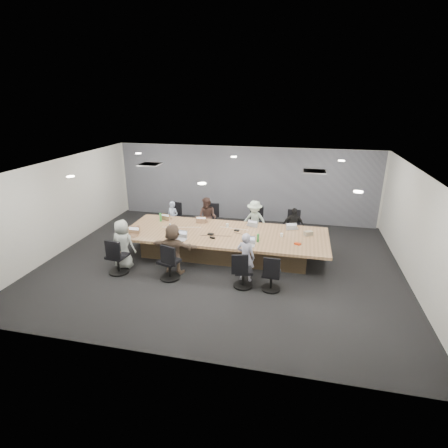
% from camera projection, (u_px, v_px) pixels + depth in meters
% --- Properties ---
extents(floor, '(10.00, 8.00, 0.00)m').
position_uv_depth(floor, '(221.00, 263.00, 10.13)').
color(floor, black).
rests_on(floor, ground).
extents(ceiling, '(10.00, 8.00, 0.00)m').
position_uv_depth(ceiling, '(221.00, 167.00, 9.16)').
color(ceiling, white).
rests_on(ceiling, wall_back).
extents(wall_back, '(10.00, 0.00, 2.80)m').
position_uv_depth(wall_back, '(244.00, 184.00, 13.31)').
color(wall_back, beige).
rests_on(wall_back, ground).
extents(wall_front, '(10.00, 0.00, 2.80)m').
position_uv_depth(wall_front, '(168.00, 291.00, 5.98)').
color(wall_front, beige).
rests_on(wall_front, ground).
extents(wall_left, '(0.00, 8.00, 2.80)m').
position_uv_depth(wall_left, '(62.00, 205.00, 10.66)').
color(wall_left, beige).
rests_on(wall_left, ground).
extents(wall_right, '(0.00, 8.00, 2.80)m').
position_uv_depth(wall_right, '(418.00, 231.00, 8.63)').
color(wall_right, beige).
rests_on(wall_right, ground).
extents(curtain, '(9.80, 0.04, 2.80)m').
position_uv_depth(curtain, '(244.00, 184.00, 13.24)').
color(curtain, slate).
rests_on(curtain, ground).
extents(conference_table, '(6.00, 2.20, 0.74)m').
position_uv_depth(conference_table, '(225.00, 243.00, 10.45)').
color(conference_table, '#4C3B28').
rests_on(conference_table, ground).
extents(chair_0, '(0.65, 0.65, 0.78)m').
position_uv_depth(chair_0, '(176.00, 220.00, 12.44)').
color(chair_0, black).
rests_on(chair_0, ground).
extents(chair_1, '(0.65, 0.65, 0.85)m').
position_uv_depth(chair_1, '(210.00, 222.00, 12.18)').
color(chair_1, black).
rests_on(chair_1, ground).
extents(chair_2, '(0.57, 0.57, 0.85)m').
position_uv_depth(chair_2, '(256.00, 225.00, 11.85)').
color(chair_2, black).
rests_on(chair_2, ground).
extents(chair_3, '(0.53, 0.53, 0.78)m').
position_uv_depth(chair_3, '(293.00, 229.00, 11.61)').
color(chair_3, black).
rests_on(chair_3, ground).
extents(chair_4, '(0.63, 0.63, 0.84)m').
position_uv_depth(chair_4, '(118.00, 259.00, 9.41)').
color(chair_4, black).
rests_on(chair_4, ground).
extents(chair_5, '(0.71, 0.71, 0.83)m').
position_uv_depth(chair_5, '(169.00, 264.00, 9.11)').
color(chair_5, black).
rests_on(chair_5, ground).
extents(chair_6, '(0.62, 0.62, 0.75)m').
position_uv_depth(chair_6, '(243.00, 273.00, 8.72)').
color(chair_6, black).
rests_on(chair_6, ground).
extents(chair_7, '(0.52, 0.52, 0.74)m').
position_uv_depth(chair_7, '(271.00, 276.00, 8.58)').
color(chair_7, black).
rests_on(chair_7, ground).
extents(person_0, '(0.48, 0.37, 1.16)m').
position_uv_depth(person_0, '(173.00, 218.00, 12.06)').
color(person_0, '#91A1C2').
rests_on(person_0, ground).
extents(laptop_0, '(0.35, 0.28, 0.02)m').
position_uv_depth(laptop_0, '(167.00, 219.00, 11.50)').
color(laptop_0, '#8C6647').
rests_on(laptop_0, conference_table).
extents(person_1, '(0.76, 0.65, 1.38)m').
position_uv_depth(person_1, '(208.00, 218.00, 11.77)').
color(person_1, '#3F2B26').
rests_on(person_1, ground).
extents(laptop_1, '(0.35, 0.26, 0.02)m').
position_uv_depth(laptop_1, '(203.00, 221.00, 11.24)').
color(laptop_1, '#8C6647').
rests_on(laptop_1, conference_table).
extents(person_2, '(0.99, 0.72, 1.38)m').
position_uv_depth(person_2, '(254.00, 221.00, 11.44)').
color(person_2, '#B3C9B7').
rests_on(person_2, ground).
extents(laptop_2, '(0.37, 0.30, 0.02)m').
position_uv_depth(laptop_2, '(252.00, 225.00, 10.92)').
color(laptop_2, '#B2B2B7').
rests_on(laptop_2, conference_table).
extents(person_3, '(0.76, 0.44, 1.22)m').
position_uv_depth(person_3, '(293.00, 226.00, 11.21)').
color(person_3, black).
rests_on(person_3, ground).
extents(laptop_3, '(0.36, 0.29, 0.02)m').
position_uv_depth(laptop_3, '(293.00, 228.00, 10.66)').
color(laptop_3, '#B2B2B7').
rests_on(laptop_3, conference_table).
extents(person_4, '(0.71, 0.48, 1.40)m').
position_uv_depth(person_4, '(123.00, 244.00, 9.63)').
color(person_4, '#9AA29B').
rests_on(person_4, ground).
extents(laptop_4, '(0.35, 0.24, 0.02)m').
position_uv_depth(laptop_4, '(132.00, 235.00, 10.12)').
color(laptop_4, '#8C6647').
rests_on(laptop_4, conference_table).
extents(person_5, '(1.32, 0.49, 1.40)m').
position_uv_depth(person_5, '(173.00, 249.00, 9.33)').
color(person_5, brown).
rests_on(person_5, ground).
extents(laptop_5, '(0.36, 0.26, 0.02)m').
position_uv_depth(laptop_5, '(180.00, 239.00, 9.82)').
color(laptop_5, '#B2B2B7').
rests_on(laptop_5, conference_table).
extents(person_6, '(0.54, 0.42, 1.32)m').
position_uv_depth(person_6, '(246.00, 257.00, 8.95)').
color(person_6, '#A29FB5').
rests_on(person_6, ground).
extents(laptop_6, '(0.30, 0.21, 0.02)m').
position_uv_depth(laptop_6, '(249.00, 246.00, 9.42)').
color(laptop_6, '#B2B2B7').
rests_on(laptop_6, conference_table).
extents(bottle_green_left, '(0.10, 0.10, 0.27)m').
position_uv_depth(bottle_green_left, '(161.00, 217.00, 11.23)').
color(bottle_green_left, green).
rests_on(bottle_green_left, conference_table).
extents(bottle_green_right, '(0.08, 0.08, 0.23)m').
position_uv_depth(bottle_green_right, '(258.00, 238.00, 9.63)').
color(bottle_green_right, green).
rests_on(bottle_green_right, conference_table).
extents(bottle_clear, '(0.07, 0.07, 0.20)m').
position_uv_depth(bottle_clear, '(170.00, 227.00, 10.51)').
color(bottle_clear, silver).
rests_on(bottle_clear, conference_table).
extents(cup_white_far, '(0.11, 0.11, 0.10)m').
position_uv_depth(cup_white_far, '(227.00, 225.00, 10.78)').
color(cup_white_far, white).
rests_on(cup_white_far, conference_table).
extents(cup_white_near, '(0.09, 0.09, 0.11)m').
position_uv_depth(cup_white_near, '(282.00, 235.00, 10.02)').
color(cup_white_near, white).
rests_on(cup_white_near, conference_table).
extents(mug_brown, '(0.10, 0.10, 0.10)m').
position_uv_depth(mug_brown, '(138.00, 227.00, 10.62)').
color(mug_brown, brown).
rests_on(mug_brown, conference_table).
extents(mic_left, '(0.19, 0.14, 0.03)m').
position_uv_depth(mic_left, '(211.00, 234.00, 10.18)').
color(mic_left, black).
rests_on(mic_left, conference_table).
extents(mic_right, '(0.16, 0.12, 0.03)m').
position_uv_depth(mic_right, '(237.00, 230.00, 10.47)').
color(mic_right, black).
rests_on(mic_right, conference_table).
extents(stapler, '(0.16, 0.08, 0.06)m').
position_uv_depth(stapler, '(212.00, 238.00, 9.88)').
color(stapler, black).
rests_on(stapler, conference_table).
extents(canvas_bag, '(0.28, 0.25, 0.13)m').
position_uv_depth(canvas_bag, '(308.00, 233.00, 10.12)').
color(canvas_bag, gray).
rests_on(canvas_bag, conference_table).
extents(snack_packet, '(0.20, 0.17, 0.04)m').
position_uv_depth(snack_packet, '(298.00, 244.00, 9.51)').
color(snack_packet, red).
rests_on(snack_packet, conference_table).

